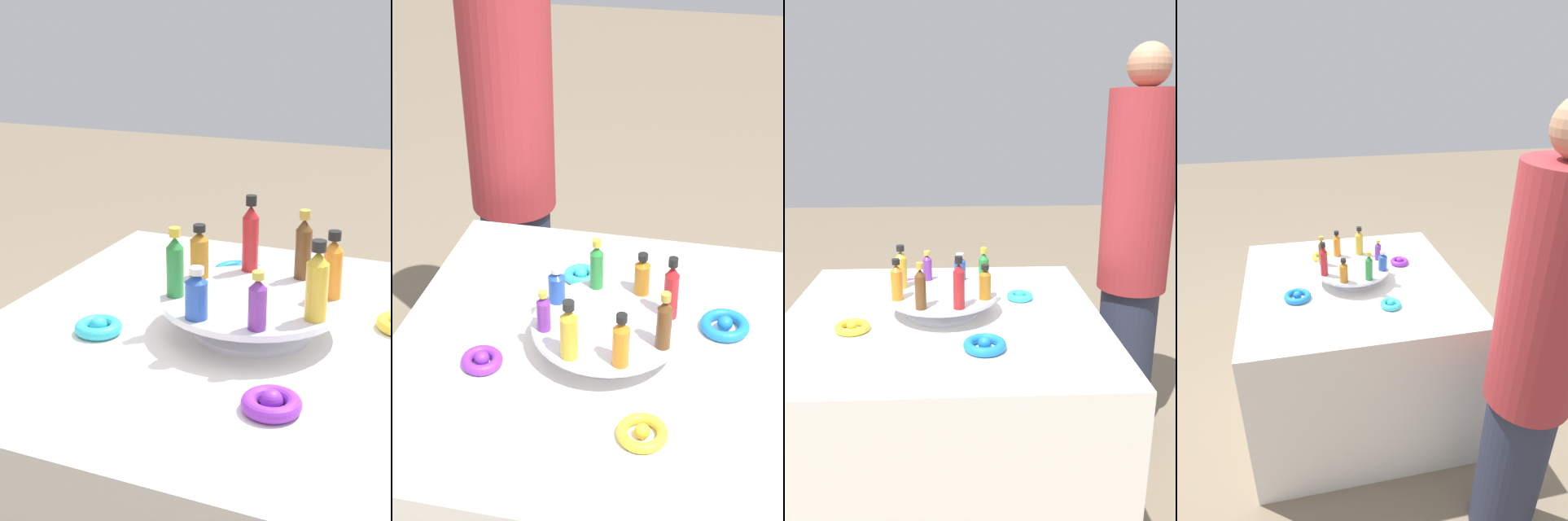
# 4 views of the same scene
# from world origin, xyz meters

# --- Properties ---
(party_table) EXTENTS (0.95, 0.95, 0.73)m
(party_table) POSITION_xyz_m (0.00, 0.00, 0.36)
(party_table) COLOR silver
(party_table) RESTS_ON ground_plane
(display_stand) EXTENTS (0.33, 0.33, 0.07)m
(display_stand) POSITION_xyz_m (0.00, 0.00, 0.77)
(display_stand) COLOR silver
(display_stand) RESTS_ON party_table
(bottle_blue) EXTENTS (0.04, 0.04, 0.09)m
(bottle_blue) POSITION_xyz_m (0.13, -0.05, 0.84)
(bottle_blue) COLOR #234CAD
(bottle_blue) RESTS_ON display_stand
(bottle_purple) EXTENTS (0.03, 0.03, 0.10)m
(bottle_purple) POSITION_xyz_m (0.13, 0.05, 0.84)
(bottle_purple) COLOR #702D93
(bottle_purple) RESTS_ON display_stand
(bottle_gold) EXTENTS (0.04, 0.04, 0.13)m
(bottle_gold) POSITION_xyz_m (0.05, 0.13, 0.86)
(bottle_gold) COLOR gold
(bottle_gold) RESTS_ON display_stand
(bottle_orange) EXTENTS (0.03, 0.03, 0.12)m
(bottle_orange) POSITION_xyz_m (-0.05, 0.13, 0.85)
(bottle_orange) COLOR orange
(bottle_orange) RESTS_ON display_stand
(bottle_brown) EXTENTS (0.03, 0.03, 0.13)m
(bottle_brown) POSITION_xyz_m (-0.13, 0.05, 0.86)
(bottle_brown) COLOR brown
(bottle_brown) RESTS_ON display_stand
(bottle_red) EXTENTS (0.03, 0.03, 0.15)m
(bottle_red) POSITION_xyz_m (-0.13, -0.05, 0.86)
(bottle_red) COLOR #B21E23
(bottle_red) RESTS_ON display_stand
(bottle_amber) EXTENTS (0.04, 0.04, 0.10)m
(bottle_amber) POSITION_xyz_m (-0.05, -0.13, 0.84)
(bottle_amber) COLOR #AD6B19
(bottle_amber) RESTS_ON display_stand
(bottle_green) EXTENTS (0.03, 0.03, 0.13)m
(bottle_green) POSITION_xyz_m (0.05, -0.13, 0.85)
(bottle_green) COLOR #288438
(bottle_green) RESTS_ON display_stand
(ribbon_bow_gold) EXTENTS (0.10, 0.10, 0.03)m
(ribbon_bow_gold) POSITION_xyz_m (-0.11, 0.25, 0.74)
(ribbon_bow_gold) COLOR gold
(ribbon_bow_gold) RESTS_ON party_table
(ribbon_bow_blue) EXTENTS (0.11, 0.11, 0.04)m
(ribbon_bow_blue) POSITION_xyz_m (-0.25, -0.11, 0.74)
(ribbon_bow_blue) COLOR blue
(ribbon_bow_blue) RESTS_ON party_table
(ribbon_bow_teal) EXTENTS (0.09, 0.09, 0.03)m
(ribbon_bow_teal) POSITION_xyz_m (0.11, -0.25, 0.74)
(ribbon_bow_teal) COLOR #2DB7CC
(ribbon_bow_teal) RESTS_ON party_table
(ribbon_bow_purple) EXTENTS (0.09, 0.09, 0.03)m
(ribbon_bow_purple) POSITION_xyz_m (0.25, 0.11, 0.74)
(ribbon_bow_purple) COLOR purple
(ribbon_bow_purple) RESTS_ON party_table
(person_figure) EXTENTS (0.26, 0.26, 1.56)m
(person_figure) POSITION_xyz_m (0.44, -0.73, 0.79)
(person_figure) COLOR #282D42
(person_figure) RESTS_ON ground_plane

